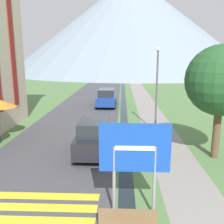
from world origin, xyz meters
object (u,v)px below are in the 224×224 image
at_px(road_sign, 135,155).
at_px(tree_by_path, 221,81).
at_px(streetlamp, 157,83).
at_px(parked_car_near, 94,137).
at_px(parked_car_far, 106,98).

distance_m(road_sign, tree_by_path, 6.72).
distance_m(streetlamp, tree_by_path, 5.14).
distance_m(parked_car_near, parked_car_far, 12.90).
xyz_separation_m(parked_car_near, parked_car_far, (-0.16, 12.89, 0.00)).
bearing_deg(parked_car_near, tree_by_path, -2.16).
height_order(road_sign, streetlamp, streetlamp).
xyz_separation_m(parked_car_near, streetlamp, (3.70, 4.29, 2.36)).
distance_m(parked_car_far, streetlamp, 9.72).
height_order(parked_car_far, tree_by_path, tree_by_path).
relative_size(road_sign, parked_car_far, 0.70).
relative_size(parked_car_near, parked_car_far, 0.88).
xyz_separation_m(parked_car_far, streetlamp, (3.86, -8.61, 2.36)).
bearing_deg(parked_car_near, streetlamp, 49.19).
xyz_separation_m(streetlamp, tree_by_path, (2.38, -4.52, 0.57)).
height_order(parked_car_near, streetlamp, streetlamp).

